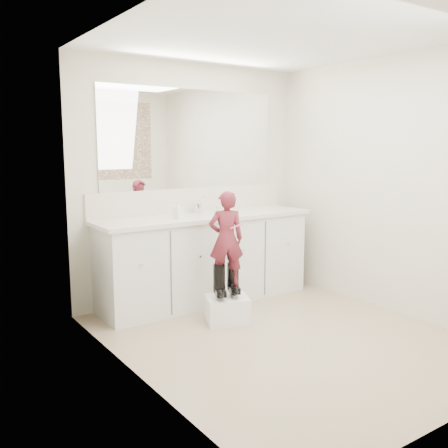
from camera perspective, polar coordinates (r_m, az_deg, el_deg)
floor at (r=4.27m, az=7.00°, el=-12.76°), size 3.00×3.00×0.00m
ceiling at (r=4.06m, az=7.69°, el=20.61°), size 3.00×3.00×0.00m
wall_back at (r=5.20m, az=-3.77°, el=4.78°), size 2.60×0.00×2.60m
wall_left at (r=3.27m, az=-9.93°, el=2.26°), size 0.00×3.00×3.00m
wall_right at (r=4.95m, az=18.67°, el=4.13°), size 0.00×3.00×3.00m
vanity_cabinet at (r=5.08m, az=-2.09°, el=-4.14°), size 2.20×0.55×0.85m
countertop at (r=4.99m, az=-2.03°, el=0.81°), size 2.28×0.58×0.04m
backsplash at (r=5.20m, az=-3.66°, el=2.74°), size 2.28×0.03×0.25m
mirror at (r=5.18m, az=-3.75°, el=9.64°), size 2.00×0.02×1.00m
faucet at (r=5.12m, az=-3.02°, el=1.80°), size 0.08×0.08×0.10m
cup at (r=5.16m, az=-0.53°, el=1.75°), size 0.11×0.11×0.08m
soap_bottle at (r=4.76m, az=-5.25°, el=1.62°), size 0.09×0.09×0.16m
step_stool at (r=4.55m, az=0.39°, el=-9.75°), size 0.46×0.42×0.23m
boot_left at (r=4.44m, az=-0.56°, el=-6.56°), size 0.18×0.23×0.31m
boot_right at (r=4.53m, az=1.03°, el=-6.27°), size 0.18×0.23×0.31m
toddler at (r=4.40m, az=0.25°, el=-1.73°), size 0.37×0.31×0.85m
toothbrush at (r=4.36m, az=1.60°, el=-0.18°), size 0.13×0.06×0.06m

